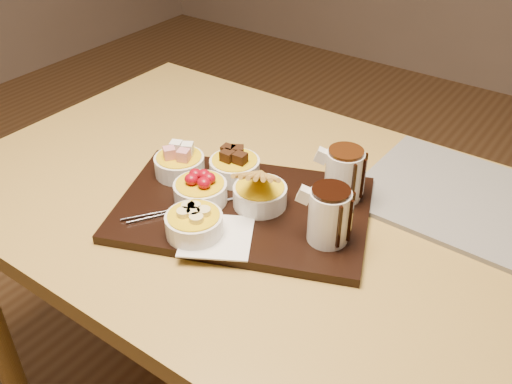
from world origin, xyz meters
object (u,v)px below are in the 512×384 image
Objects in this scene: bowl_strawberries at (200,192)px; pitcher_milk_chocolate at (344,175)px; dining_table at (254,234)px; newspaper at (465,199)px; pitcher_dark_chocolate at (329,216)px; serving_board at (243,209)px.

pitcher_milk_chocolate is (0.21, 0.17, 0.03)m from bowl_strawberries.
newspaper reaches higher than dining_table.
pitcher_dark_chocolate is 1.00× the size of pitcher_milk_chocolate.
serving_board reaches higher than newspaper.
dining_table is at bearing -145.79° from newspaper.
pitcher_dark_chocolate is at bearing -117.41° from newspaper.
serving_board is at bearing -137.99° from newspaper.
serving_board reaches higher than dining_table.
newspaper is (0.15, 0.27, -0.06)m from pitcher_dark_chocolate.
newspaper is at bearing 32.95° from dining_table.
pitcher_milk_chocolate is at bearing 25.37° from dining_table.
serving_board is 0.43m from newspaper.
dining_table is 0.17m from bowl_strawberries.
serving_board is 1.18× the size of newspaper.
serving_board is at bearing 160.02° from pitcher_dark_chocolate.
bowl_strawberries is 1.04× the size of pitcher_milk_chocolate.
serving_board is 0.18m from pitcher_dark_chocolate.
pitcher_milk_chocolate is at bearing 21.80° from serving_board.
pitcher_dark_chocolate is at bearing 9.47° from bowl_strawberries.
pitcher_milk_chocolate is (-0.04, 0.12, 0.00)m from pitcher_dark_chocolate.
bowl_strawberries is 1.04× the size of pitcher_dark_chocolate.
bowl_strawberries reaches higher than serving_board.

